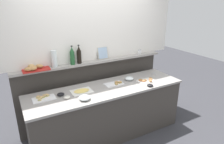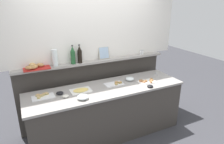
% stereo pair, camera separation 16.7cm
% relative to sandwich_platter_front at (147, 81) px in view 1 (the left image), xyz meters
% --- Properties ---
extents(ground_plane, '(12.00, 12.00, 0.00)m').
position_rel_sandwich_platter_front_xyz_m(ground_plane, '(-0.73, 0.69, -0.90)').
color(ground_plane, '#38383D').
extents(buffet_counter, '(2.59, 0.75, 0.89)m').
position_rel_sandwich_platter_front_xyz_m(buffet_counter, '(-0.73, 0.09, -0.45)').
color(buffet_counter, '#3D3833').
rests_on(buffet_counter, ground_plane).
extents(back_ledge_unit, '(2.77, 0.22, 1.22)m').
position_rel_sandwich_platter_front_xyz_m(back_ledge_unit, '(-0.73, 0.64, -0.26)').
color(back_ledge_unit, '#3D3833').
rests_on(back_ledge_unit, ground_plane).
extents(upper_wall_panel, '(3.37, 0.08, 1.38)m').
position_rel_sandwich_platter_front_xyz_m(upper_wall_panel, '(-0.73, 0.66, 1.01)').
color(upper_wall_panel, white).
rests_on(upper_wall_panel, back_ledge_unit).
extents(sandwich_platter_front, '(0.30, 0.20, 0.04)m').
position_rel_sandwich_platter_front_xyz_m(sandwich_platter_front, '(0.00, 0.00, 0.00)').
color(sandwich_platter_front, white).
rests_on(sandwich_platter_front, buffet_counter).
extents(sandwich_platter_rear, '(0.32, 0.19, 0.04)m').
position_rel_sandwich_platter_front_xyz_m(sandwich_platter_rear, '(-0.56, 0.16, -0.00)').
color(sandwich_platter_rear, white).
rests_on(sandwich_platter_rear, buffet_counter).
extents(sandwich_platter_side, '(0.32, 0.19, 0.04)m').
position_rel_sandwich_platter_front_xyz_m(sandwich_platter_side, '(-1.72, 0.19, -0.00)').
color(sandwich_platter_side, white).
rests_on(sandwich_platter_side, buffet_counter).
extents(cold_cuts_platter, '(0.33, 0.23, 0.02)m').
position_rel_sandwich_platter_front_xyz_m(cold_cuts_platter, '(-1.15, 0.15, -0.00)').
color(cold_cuts_platter, white).
rests_on(cold_cuts_platter, buffet_counter).
extents(glass_bowl_large, '(0.17, 0.17, 0.07)m').
position_rel_sandwich_platter_front_xyz_m(glass_bowl_large, '(-1.21, -0.13, 0.02)').
color(glass_bowl_large, silver).
rests_on(glass_bowl_large, buffet_counter).
extents(glass_bowl_medium, '(0.16, 0.16, 0.06)m').
position_rel_sandwich_platter_front_xyz_m(glass_bowl_medium, '(-0.24, 0.19, 0.02)').
color(glass_bowl_medium, silver).
rests_on(glass_bowl_medium, buffet_counter).
extents(condiment_bowl_cream, '(0.10, 0.10, 0.04)m').
position_rel_sandwich_platter_front_xyz_m(condiment_bowl_cream, '(-0.09, -0.21, 0.01)').
color(condiment_bowl_cream, black).
rests_on(condiment_bowl_cream, buffet_counter).
extents(condiment_bowl_dark, '(0.09, 0.09, 0.03)m').
position_rel_sandwich_platter_front_xyz_m(condiment_bowl_dark, '(-1.42, 0.04, 0.00)').
color(condiment_bowl_dark, silver).
rests_on(condiment_bowl_dark, buffet_counter).
extents(condiment_bowl_red, '(0.11, 0.11, 0.04)m').
position_rel_sandwich_platter_front_xyz_m(condiment_bowl_red, '(-1.47, 0.18, 0.01)').
color(condiment_bowl_red, black).
rests_on(condiment_bowl_red, buffet_counter).
extents(serving_tongs, '(0.16, 0.16, 0.01)m').
position_rel_sandwich_platter_front_xyz_m(serving_tongs, '(0.37, 0.23, -0.01)').
color(serving_tongs, '#B7BABF').
rests_on(serving_tongs, buffet_counter).
extents(wine_bottle_green, '(0.08, 0.08, 0.32)m').
position_rel_sandwich_platter_front_xyz_m(wine_bottle_green, '(-1.14, 0.54, 0.47)').
color(wine_bottle_green, '#23562D').
rests_on(wine_bottle_green, back_ledge_unit).
extents(wine_bottle_dark, '(0.08, 0.08, 0.32)m').
position_rel_sandwich_platter_front_xyz_m(wine_bottle_dark, '(-1.02, 0.55, 0.47)').
color(wine_bottle_dark, black).
rests_on(wine_bottle_dark, back_ledge_unit).
extents(salt_shaker, '(0.03, 0.03, 0.09)m').
position_rel_sandwich_platter_front_xyz_m(salt_shaker, '(0.22, 0.56, 0.37)').
color(salt_shaker, white).
rests_on(salt_shaker, back_ledge_unit).
extents(pepper_shaker, '(0.03, 0.03, 0.09)m').
position_rel_sandwich_platter_front_xyz_m(pepper_shaker, '(0.26, 0.56, 0.37)').
color(pepper_shaker, white).
rests_on(pepper_shaker, back_ledge_unit).
extents(bread_basket, '(0.40, 0.27, 0.08)m').
position_rel_sandwich_platter_front_xyz_m(bread_basket, '(-1.75, 0.55, 0.36)').
color(bread_basket, '#B2231E').
rests_on(bread_basket, back_ledge_unit).
extents(framed_picture, '(0.20, 0.07, 0.23)m').
position_rel_sandwich_platter_front_xyz_m(framed_picture, '(-0.55, 0.60, 0.43)').
color(framed_picture, '#B2AD9E').
rests_on(framed_picture, back_ledge_unit).
extents(water_carafe, '(0.09, 0.09, 0.27)m').
position_rel_sandwich_platter_front_xyz_m(water_carafe, '(-1.43, 0.56, 0.46)').
color(water_carafe, silver).
rests_on(water_carafe, back_ledge_unit).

